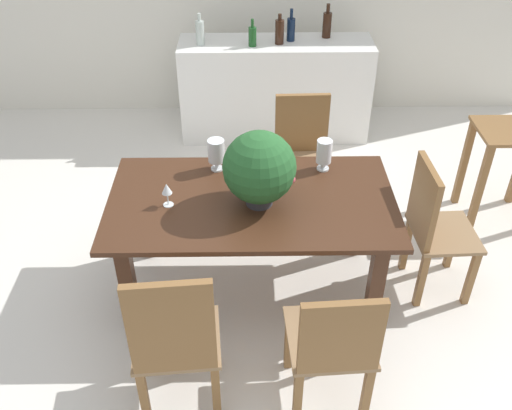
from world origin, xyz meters
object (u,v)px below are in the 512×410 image
object	(u,v)px
chair_foot_end	(433,224)
kitchen_counter	(275,90)
flower_centerpiece	(259,168)
wine_bottle_tall	(291,29)
wine_bottle_dark	(252,36)
side_table	(506,156)
chair_near_left	(175,340)
wine_bottle_clear	(200,32)
wine_bottle_green	(279,31)
wine_bottle_amber	(327,24)
chair_far_right	(302,149)
wine_glass	(167,190)
crystal_vase_left	(324,152)
dining_table	(252,214)
crystal_vase_center_near	(216,152)
chair_near_right	(334,344)

from	to	relation	value
chair_foot_end	kitchen_counter	distance (m)	2.37
flower_centerpiece	wine_bottle_tall	distance (m)	2.28
wine_bottle_dark	side_table	size ratio (longest dim) A/B	0.31
wine_bottle_tall	chair_near_left	bearing A→B (deg)	-103.61
wine_bottle_tall	side_table	xyz separation A→B (m)	(1.56, -1.42, -0.49)
wine_bottle_clear	wine_bottle_green	xyz separation A→B (m)	(0.71, 0.01, -0.00)
kitchen_counter	chair_foot_end	bearing A→B (deg)	-67.05
chair_foot_end	wine_bottle_amber	size ratio (longest dim) A/B	3.18
wine_bottle_amber	wine_bottle_green	size ratio (longest dim) A/B	1.14
chair_far_right	wine_bottle_green	size ratio (longest dim) A/B	3.56
wine_bottle_green	chair_far_right	bearing A→B (deg)	-83.69
wine_glass	wine_bottle_dark	world-z (taller)	wine_bottle_dark
flower_centerpiece	crystal_vase_left	distance (m)	0.59
dining_table	crystal_vase_center_near	xyz separation A→B (m)	(-0.23, 0.34, 0.26)
chair_near_right	flower_centerpiece	xyz separation A→B (m)	(-0.36, 0.92, 0.48)
chair_near_left	flower_centerpiece	xyz separation A→B (m)	(0.44, 0.92, 0.43)
chair_foot_end	wine_bottle_tall	world-z (taller)	wine_bottle_tall
dining_table	wine_bottle_green	world-z (taller)	wine_bottle_green
wine_bottle_dark	chair_far_right	bearing A→B (deg)	-71.78
wine_bottle_clear	wine_glass	bearing A→B (deg)	-91.82
chair_near_right	crystal_vase_left	bearing A→B (deg)	-96.64
wine_bottle_green	chair_foot_end	bearing A→B (deg)	-67.29
crystal_vase_left	wine_bottle_tall	world-z (taller)	wine_bottle_tall
crystal_vase_left	kitchen_counter	size ratio (longest dim) A/B	0.12
wine_bottle_tall	wine_bottle_dark	distance (m)	0.37
chair_far_right	side_table	xyz separation A→B (m)	(1.54, -0.16, 0.02)
chair_near_right	kitchen_counter	bearing A→B (deg)	-90.50
crystal_vase_center_near	wine_bottle_amber	bearing A→B (deg)	64.32
crystal_vase_left	kitchen_counter	world-z (taller)	crystal_vase_left
dining_table	crystal_vase_left	world-z (taller)	crystal_vase_left
dining_table	side_table	size ratio (longest dim) A/B	2.27
wine_bottle_amber	chair_far_right	bearing A→B (deg)	-103.03
side_table	wine_glass	bearing A→B (deg)	-160.90
dining_table	wine_glass	distance (m)	0.56
wine_glass	wine_bottle_clear	world-z (taller)	wine_bottle_clear
chair_foot_end	flower_centerpiece	bearing A→B (deg)	89.52
kitchen_counter	wine_bottle_dark	xyz separation A→B (m)	(-0.22, -0.09, 0.56)
flower_centerpiece	wine_bottle_dark	world-z (taller)	flower_centerpiece
crystal_vase_left	wine_bottle_clear	distance (m)	2.02
flower_centerpiece	crystal_vase_left	size ratio (longest dim) A/B	2.20
chair_near_right	wine_bottle_green	distance (m)	3.15
kitchen_counter	wine_bottle_green	world-z (taller)	wine_bottle_green
flower_centerpiece	chair_near_right	bearing A→B (deg)	-68.41
chair_near_right	side_table	bearing A→B (deg)	-134.65
chair_near_right	chair_far_right	size ratio (longest dim) A/B	0.98
crystal_vase_left	wine_glass	size ratio (longest dim) A/B	1.40
dining_table	wine_bottle_amber	distance (m)	2.44
chair_foot_end	wine_bottle_clear	distance (m)	2.72
chair_foot_end	wine_bottle_green	world-z (taller)	wine_bottle_green
chair_far_right	flower_centerpiece	xyz separation A→B (m)	(-0.35, -1.00, 0.47)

